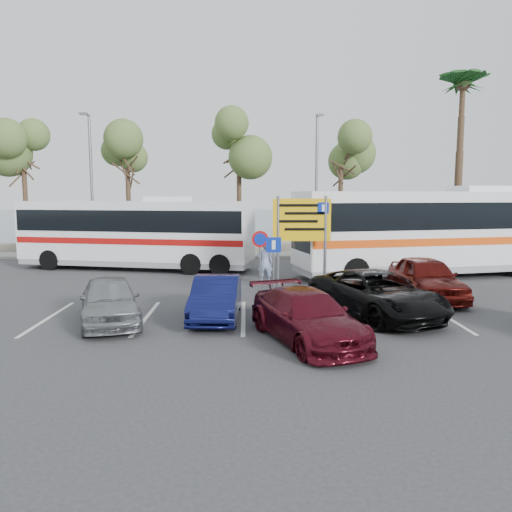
{
  "coord_description": "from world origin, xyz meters",
  "views": [
    {
      "loc": [
        -1.13,
        -15.6,
        3.65
      ],
      "look_at": [
        -0.74,
        3.0,
        1.35
      ],
      "focal_mm": 35.0,
      "sensor_mm": 36.0,
      "label": 1
    }
  ],
  "objects_px": {
    "direction_sign": "(302,227)",
    "suv_black": "(377,294)",
    "coach_bus_right": "(438,234)",
    "street_lamp_left": "(91,178)",
    "car_blue": "(216,298)",
    "car_maroon": "(307,317)",
    "car_red": "(426,278)",
    "car_silver_a": "(110,300)",
    "street_lamp_right": "(317,178)",
    "pedestrian_far": "(368,256)",
    "coach_bus_left": "(136,236)",
    "pedestrian_near": "(265,262)"
  },
  "relations": [
    {
      "from": "direction_sign",
      "to": "suv_black",
      "type": "bearing_deg",
      "value": -66.77
    },
    {
      "from": "coach_bus_right",
      "to": "suv_black",
      "type": "distance_m",
      "value": 8.92
    },
    {
      "from": "street_lamp_left",
      "to": "suv_black",
      "type": "distance_m",
      "value": 19.74
    },
    {
      "from": "car_blue",
      "to": "car_maroon",
      "type": "xyz_separation_m",
      "value": [
        2.4,
        -2.35,
        0.01
      ]
    },
    {
      "from": "car_red",
      "to": "car_silver_a",
      "type": "bearing_deg",
      "value": -163.45
    },
    {
      "from": "coach_bus_right",
      "to": "car_blue",
      "type": "distance_m",
      "value": 12.26
    },
    {
      "from": "street_lamp_right",
      "to": "direction_sign",
      "type": "xyz_separation_m",
      "value": [
        -2.0,
        -10.32,
        -2.17
      ]
    },
    {
      "from": "car_silver_a",
      "to": "suv_black",
      "type": "xyz_separation_m",
      "value": [
        7.8,
        0.61,
        0.01
      ]
    },
    {
      "from": "direction_sign",
      "to": "car_blue",
      "type": "height_order",
      "value": "direction_sign"
    },
    {
      "from": "car_blue",
      "to": "car_red",
      "type": "relative_size",
      "value": 0.86
    },
    {
      "from": "suv_black",
      "to": "pedestrian_far",
      "type": "xyz_separation_m",
      "value": [
        1.56,
        7.49,
        0.22
      ]
    },
    {
      "from": "suv_black",
      "to": "coach_bus_right",
      "type": "bearing_deg",
      "value": 36.03
    },
    {
      "from": "coach_bus_left",
      "to": "coach_bus_right",
      "type": "distance_m",
      "value": 14.19
    },
    {
      "from": "coach_bus_right",
      "to": "street_lamp_right",
      "type": "bearing_deg",
      "value": 122.66
    },
    {
      "from": "coach_bus_right",
      "to": "pedestrian_near",
      "type": "bearing_deg",
      "value": -166.53
    },
    {
      "from": "coach_bus_right",
      "to": "car_blue",
      "type": "bearing_deg",
      "value": -141.15
    },
    {
      "from": "street_lamp_left",
      "to": "car_silver_a",
      "type": "xyz_separation_m",
      "value": [
        5.0,
        -15.12,
        -3.93
      ]
    },
    {
      "from": "direction_sign",
      "to": "car_maroon",
      "type": "distance_m",
      "value": 6.96
    },
    {
      "from": "direction_sign",
      "to": "car_maroon",
      "type": "xyz_separation_m",
      "value": [
        -0.6,
        -6.7,
        -1.8
      ]
    },
    {
      "from": "car_silver_a",
      "to": "car_maroon",
      "type": "distance_m",
      "value": 5.72
    },
    {
      "from": "suv_black",
      "to": "pedestrian_near",
      "type": "distance_m",
      "value": 6.43
    },
    {
      "from": "car_blue",
      "to": "car_red",
      "type": "bearing_deg",
      "value": 22.28
    },
    {
      "from": "coach_bus_left",
      "to": "car_blue",
      "type": "distance_m",
      "value": 10.98
    },
    {
      "from": "direction_sign",
      "to": "car_red",
      "type": "relative_size",
      "value": 0.82
    },
    {
      "from": "pedestrian_far",
      "to": "coach_bus_right",
      "type": "bearing_deg",
      "value": -117.97
    },
    {
      "from": "car_red",
      "to": "direction_sign",
      "type": "bearing_deg",
      "value": 157.61
    },
    {
      "from": "suv_black",
      "to": "direction_sign",
      "type": "bearing_deg",
      "value": 91.38
    },
    {
      "from": "suv_black",
      "to": "pedestrian_far",
      "type": "relative_size",
      "value": 2.72
    },
    {
      "from": "car_blue",
      "to": "pedestrian_near",
      "type": "bearing_deg",
      "value": 75.96
    },
    {
      "from": "street_lamp_right",
      "to": "coach_bus_left",
      "type": "distance_m",
      "value": 11.0
    },
    {
      "from": "car_blue",
      "to": "direction_sign",
      "type": "bearing_deg",
      "value": 57.42
    },
    {
      "from": "street_lamp_right",
      "to": "pedestrian_near",
      "type": "distance_m",
      "value": 10.2
    },
    {
      "from": "coach_bus_left",
      "to": "coach_bus_right",
      "type": "relative_size",
      "value": 0.88
    },
    {
      "from": "suv_black",
      "to": "pedestrian_near",
      "type": "xyz_separation_m",
      "value": [
        -3.13,
        5.61,
        0.21
      ]
    },
    {
      "from": "street_lamp_left",
      "to": "street_lamp_right",
      "type": "distance_m",
      "value": 13.0
    },
    {
      "from": "direction_sign",
      "to": "pedestrian_far",
      "type": "bearing_deg",
      "value": 44.57
    },
    {
      "from": "street_lamp_left",
      "to": "street_lamp_right",
      "type": "height_order",
      "value": "same"
    },
    {
      "from": "direction_sign",
      "to": "car_maroon",
      "type": "bearing_deg",
      "value": -95.16
    },
    {
      "from": "coach_bus_left",
      "to": "coach_bus_right",
      "type": "bearing_deg",
      "value": -9.38
    },
    {
      "from": "street_lamp_left",
      "to": "street_lamp_right",
      "type": "xyz_separation_m",
      "value": [
        13.0,
        0.0,
        0.0
      ]
    },
    {
      "from": "coach_bus_left",
      "to": "car_red",
      "type": "relative_size",
      "value": 2.67
    },
    {
      "from": "suv_black",
      "to": "car_red",
      "type": "bearing_deg",
      "value": 24.17
    },
    {
      "from": "street_lamp_right",
      "to": "car_blue",
      "type": "relative_size",
      "value": 2.12
    },
    {
      "from": "coach_bus_right",
      "to": "car_blue",
      "type": "height_order",
      "value": "coach_bus_right"
    },
    {
      "from": "car_maroon",
      "to": "direction_sign",
      "type": "bearing_deg",
      "value": 65.43
    },
    {
      "from": "street_lamp_right",
      "to": "coach_bus_left",
      "type": "relative_size",
      "value": 0.69
    },
    {
      "from": "direction_sign",
      "to": "coach_bus_left",
      "type": "distance_m",
      "value": 9.41
    },
    {
      "from": "direction_sign",
      "to": "coach_bus_right",
      "type": "xyz_separation_m",
      "value": [
        6.5,
        3.3,
        -0.56
      ]
    },
    {
      "from": "street_lamp_right",
      "to": "car_maroon",
      "type": "distance_m",
      "value": 17.67
    },
    {
      "from": "direction_sign",
      "to": "car_silver_a",
      "type": "distance_m",
      "value": 7.89
    }
  ]
}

